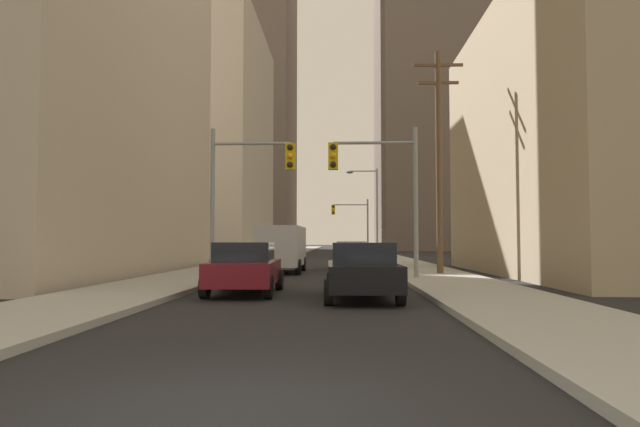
{
  "coord_description": "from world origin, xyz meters",
  "views": [
    {
      "loc": [
        1.05,
        -4.85,
        1.57
      ],
      "look_at": [
        0.0,
        23.64,
        2.98
      ],
      "focal_mm": 30.83,
      "sensor_mm": 36.0,
      "label": 1
    }
  ],
  "objects_px": {
    "traffic_signal_near_left": "(248,178)",
    "traffic_signal_far_right": "(352,217)",
    "sedan_black": "(362,271)",
    "sedan_beige": "(351,255)",
    "sedan_maroon": "(245,268)",
    "cargo_van_silver": "(281,246)",
    "traffic_signal_near_right": "(378,178)"
  },
  "relations": [
    {
      "from": "sedan_black",
      "to": "sedan_maroon",
      "type": "bearing_deg",
      "value": 157.07
    },
    {
      "from": "sedan_maroon",
      "to": "sedan_beige",
      "type": "relative_size",
      "value": 1.01
    },
    {
      "from": "traffic_signal_near_left",
      "to": "sedan_beige",
      "type": "bearing_deg",
      "value": 64.19
    },
    {
      "from": "cargo_van_silver",
      "to": "sedan_maroon",
      "type": "bearing_deg",
      "value": -89.54
    },
    {
      "from": "sedan_beige",
      "to": "traffic_signal_near_right",
      "type": "bearing_deg",
      "value": -84.24
    },
    {
      "from": "traffic_signal_far_right",
      "to": "sedan_maroon",
      "type": "bearing_deg",
      "value": -95.44
    },
    {
      "from": "sedan_black",
      "to": "sedan_beige",
      "type": "height_order",
      "value": "same"
    },
    {
      "from": "cargo_van_silver",
      "to": "traffic_signal_far_right",
      "type": "relative_size",
      "value": 0.87
    },
    {
      "from": "traffic_signal_far_right",
      "to": "traffic_signal_near_left",
      "type": "bearing_deg",
      "value": -97.47
    },
    {
      "from": "traffic_signal_near_left",
      "to": "sedan_black",
      "type": "bearing_deg",
      "value": -57.99
    },
    {
      "from": "sedan_black",
      "to": "sedan_maroon",
      "type": "height_order",
      "value": "same"
    },
    {
      "from": "cargo_van_silver",
      "to": "traffic_signal_far_right",
      "type": "bearing_deg",
      "value": 82.58
    },
    {
      "from": "cargo_van_silver",
      "to": "traffic_signal_near_right",
      "type": "height_order",
      "value": "traffic_signal_near_right"
    },
    {
      "from": "sedan_maroon",
      "to": "traffic_signal_near_right",
      "type": "height_order",
      "value": "traffic_signal_near_right"
    },
    {
      "from": "cargo_van_silver",
      "to": "sedan_black",
      "type": "bearing_deg",
      "value": -74.15
    },
    {
      "from": "traffic_signal_far_right",
      "to": "sedan_beige",
      "type": "bearing_deg",
      "value": -91.34
    },
    {
      "from": "sedan_maroon",
      "to": "traffic_signal_near_left",
      "type": "distance_m",
      "value": 6.27
    },
    {
      "from": "traffic_signal_near_right",
      "to": "sedan_beige",
      "type": "bearing_deg",
      "value": 95.76
    },
    {
      "from": "sedan_black",
      "to": "traffic_signal_near_left",
      "type": "bearing_deg",
      "value": 122.01
    },
    {
      "from": "sedan_black",
      "to": "traffic_signal_far_right",
      "type": "distance_m",
      "value": 44.06
    },
    {
      "from": "sedan_black",
      "to": "sedan_maroon",
      "type": "relative_size",
      "value": 1.0
    },
    {
      "from": "sedan_black",
      "to": "traffic_signal_far_right",
      "type": "xyz_separation_m",
      "value": [
        0.67,
        43.93,
        3.28
      ]
    },
    {
      "from": "cargo_van_silver",
      "to": "traffic_signal_near_left",
      "type": "xyz_separation_m",
      "value": [
        -0.74,
        -5.48,
        2.73
      ]
    },
    {
      "from": "sedan_beige",
      "to": "traffic_signal_near_left",
      "type": "distance_m",
      "value": 10.2
    },
    {
      "from": "traffic_signal_near_left",
      "to": "cargo_van_silver",
      "type": "bearing_deg",
      "value": 82.29
    },
    {
      "from": "sedan_beige",
      "to": "traffic_signal_near_left",
      "type": "height_order",
      "value": "traffic_signal_near_left"
    },
    {
      "from": "traffic_signal_near_right",
      "to": "sedan_black",
      "type": "bearing_deg",
      "value": -97.47
    },
    {
      "from": "traffic_signal_near_left",
      "to": "traffic_signal_far_right",
      "type": "distance_m",
      "value": 37.52
    },
    {
      "from": "sedan_beige",
      "to": "traffic_signal_far_right",
      "type": "relative_size",
      "value": 0.7
    },
    {
      "from": "cargo_van_silver",
      "to": "sedan_black",
      "type": "distance_m",
      "value": 12.7
    },
    {
      "from": "sedan_black",
      "to": "sedan_beige",
      "type": "bearing_deg",
      "value": 89.99
    },
    {
      "from": "sedan_black",
      "to": "traffic_signal_far_right",
      "type": "bearing_deg",
      "value": 89.13
    }
  ]
}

